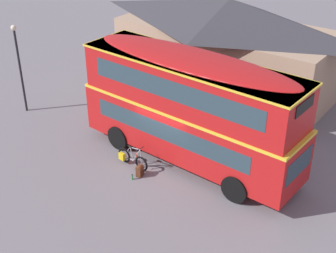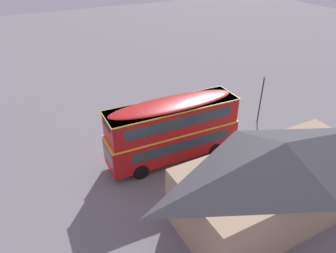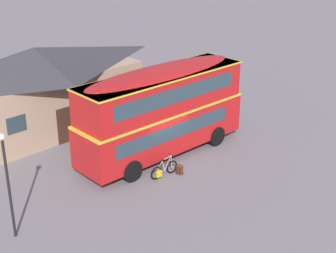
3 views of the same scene
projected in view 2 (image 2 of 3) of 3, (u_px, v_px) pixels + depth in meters
ground_plane at (176, 151)px, 24.89m from camera, size 120.00×120.00×0.00m
double_decker_bus at (173, 128)px, 22.83m from camera, size 9.86×2.83×4.79m
touring_bicycle at (180, 136)px, 26.07m from camera, size 1.69×0.46×1.06m
backpack_on_ground at (170, 138)px, 26.09m from camera, size 0.31×0.34×0.52m
water_bottle_green_metal at (168, 137)px, 26.49m from camera, size 0.08×0.08×0.25m
pub_building at (278, 178)px, 18.21m from camera, size 12.30×5.88×5.03m
street_lamp at (262, 94)px, 27.40m from camera, size 0.28×0.28×4.54m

